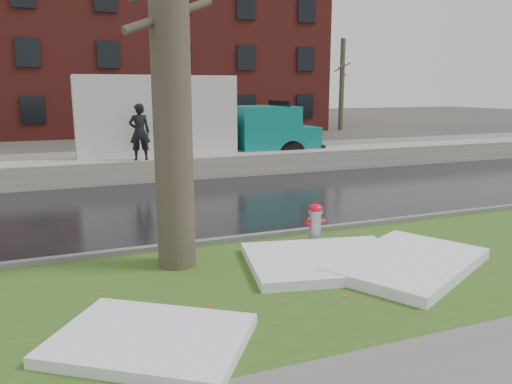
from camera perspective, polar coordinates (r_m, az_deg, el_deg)
name	(u,v)px	position (r m, az deg, el deg)	size (l,w,h in m)	color
ground	(269,257)	(9.14, 1.50, -7.41)	(120.00, 120.00, 0.00)	#47423D
verge	(300,280)	(8.07, 5.05, -9.95)	(60.00, 4.50, 0.04)	#284C19
road	(202,204)	(13.23, -6.21, -1.36)	(60.00, 7.00, 0.03)	black
parking_lot	(147,161)	(21.41, -12.37, 3.46)	(60.00, 9.00, 0.03)	slate
curb	(249,238)	(10.00, -0.77, -5.28)	(60.00, 0.15, 0.14)	slate
snowbank	(168,167)	(17.18, -10.02, 2.78)	(60.00, 1.60, 0.75)	#A49E96
brick_building	(131,60)	(38.37, -14.04, 14.40)	(26.00, 12.00, 10.00)	maroon
bg_tree_center	(6,83)	(34.03, -26.63, 11.09)	(1.40, 1.62, 6.50)	brown
bg_tree_right	(342,84)	(37.37, 9.78, 12.09)	(1.40, 1.62, 6.50)	brown
fire_hydrant	(315,221)	(9.71, 6.78, -3.37)	(0.40, 0.35, 0.82)	#93969A
tree	(169,21)	(8.30, -9.89, 18.69)	(1.57, 1.81, 7.91)	brown
box_truck	(185,121)	(18.49, -8.15, 7.98)	(10.34, 2.57, 3.45)	black
worker	(140,132)	(16.32, -13.16, 6.70)	(0.66, 0.43, 1.80)	black
snow_patch_near	(325,261)	(8.66, 7.92, -7.78)	(2.60, 2.00, 0.16)	white
snow_patch_far	(151,339)	(6.23, -11.93, -16.14)	(2.20, 1.60, 0.14)	white
snow_patch_side	(408,263)	(8.83, 16.94, -7.74)	(2.80, 1.80, 0.18)	white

